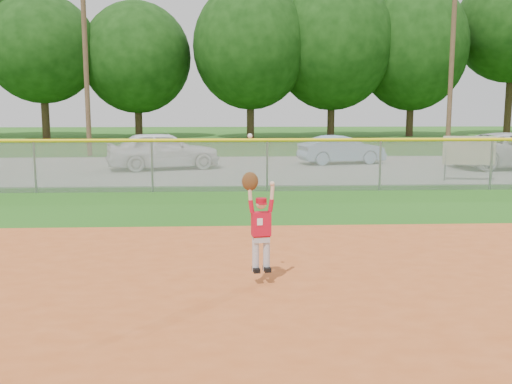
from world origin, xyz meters
TOP-DOWN VIEW (x-y plane):
  - ground at (0.00, 0.00)m, footprint 120.00×120.00m
  - parking_strip at (0.00, 16.00)m, footprint 44.00×10.00m
  - car_white_a at (-3.66, 15.80)m, footprint 4.66×2.90m
  - car_blue at (3.67, 17.50)m, footprint 3.81×2.00m
  - sponsor_sign at (6.76, 11.80)m, footprint 1.68×0.27m
  - outfield_fence at (0.00, 10.00)m, footprint 40.06×0.10m
  - power_lines at (1.00, 22.00)m, footprint 19.40×0.24m
  - tree_line at (0.96, 37.90)m, footprint 62.37×13.00m
  - ballplayer at (-0.69, 1.18)m, footprint 0.46×0.22m

SIDE VIEW (x-z plane):
  - ground at x=0.00m, z-range 0.00..0.00m
  - parking_strip at x=0.00m, z-range 0.00..0.03m
  - car_blue at x=3.67m, z-range 0.03..1.22m
  - car_white_a at x=-3.66m, z-range 0.03..1.51m
  - outfield_fence at x=0.00m, z-range 0.11..1.66m
  - ballplayer at x=-0.69m, z-range -0.05..1.86m
  - sponsor_sign at x=6.76m, z-range 0.24..1.74m
  - power_lines at x=1.00m, z-range 0.18..9.18m
  - tree_line at x=0.96m, z-range 0.32..14.75m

